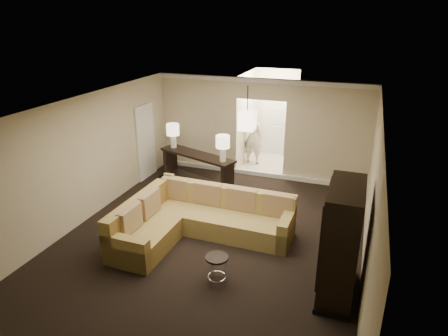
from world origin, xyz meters
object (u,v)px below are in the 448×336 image
at_px(sectional_sofa, 196,220).
at_px(drink_table, 217,264).
at_px(console_table, 197,166).
at_px(person, 253,134).
at_px(armoire, 340,244).
at_px(coffee_table, 136,236).

xyz_separation_m(sectional_sofa, drink_table, (0.96, -1.29, -0.02)).
bearing_deg(drink_table, console_table, 117.83).
relative_size(console_table, person, 1.26).
relative_size(console_table, armoire, 1.20).
bearing_deg(coffee_table, armoire, -2.17).
xyz_separation_m(coffee_table, person, (0.92, 5.37, 0.73)).
height_order(console_table, drink_table, console_table).
bearing_deg(armoire, drink_table, -168.46).
bearing_deg(console_table, armoire, -21.55).
distance_m(coffee_table, person, 5.50).
relative_size(console_table, drink_table, 4.67).
bearing_deg(sectional_sofa, drink_table, -52.48).
distance_m(coffee_table, armoire, 4.03).
bearing_deg(person, armoire, 122.54).
distance_m(console_table, drink_table, 4.29).
bearing_deg(console_table, person, 84.78).
bearing_deg(sectional_sofa, armoire, -15.76).
xyz_separation_m(console_table, armoire, (3.99, -3.39, 0.41)).
height_order(sectional_sofa, console_table, sectional_sofa).
bearing_deg(coffee_table, drink_table, -15.74).
bearing_deg(console_table, coffee_table, -70.68).
height_order(armoire, drink_table, armoire).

